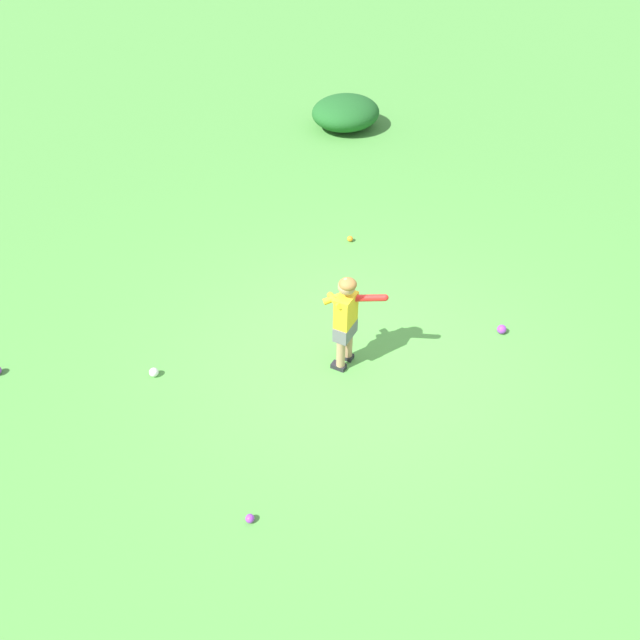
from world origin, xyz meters
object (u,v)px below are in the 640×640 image
Objects in this scene: play_ball_center_lawn at (250,518)px; play_ball_midfield at (154,372)px; play_ball_behind_batter at (350,239)px; play_ball_far_right at (502,329)px; child_batter at (346,315)px.

play_ball_center_lawn is 0.78× the size of play_ball_midfield.
play_ball_far_right reaches higher than play_ball_behind_batter.
play_ball_far_right reaches higher than play_ball_midfield.
play_ball_center_lawn is at bearing -170.52° from child_batter.
play_ball_behind_batter is 0.76× the size of play_ball_far_right.
play_ball_behind_batter is at bearing 29.83° from child_batter.
child_batter is at bearing 138.95° from play_ball_far_right.
play_ball_center_lawn is 0.72× the size of play_ball_far_right.
child_batter reaches higher than play_ball_far_right.
child_batter reaches higher than play_ball_center_lawn.
child_batter is 13.77× the size of play_ball_behind_batter.
child_batter is 2.04m from play_ball_midfield.
child_batter reaches higher than play_ball_behind_batter.
play_ball_center_lawn is (-2.00, -0.33, -0.61)m from child_batter.
play_ball_midfield is (-1.22, 1.52, -0.60)m from child_batter.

